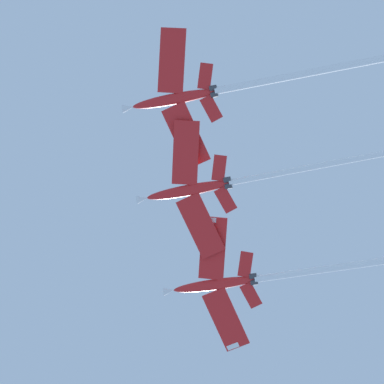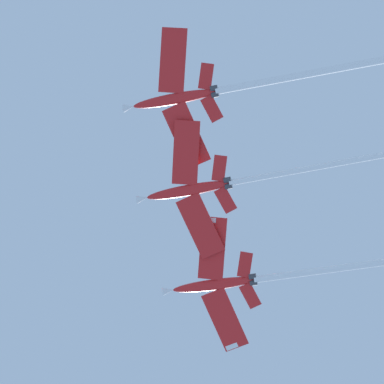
# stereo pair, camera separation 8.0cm
# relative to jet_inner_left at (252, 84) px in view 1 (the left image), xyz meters

# --- Properties ---
(jet_inner_left) EXTENTS (50.43, 20.14, 9.64)m
(jet_inner_left) POSITION_rel_jet_inner_left_xyz_m (0.00, 0.00, 0.00)
(jet_inner_left) COLOR red
(jet_centre) EXTENTS (52.48, 20.16, 9.19)m
(jet_centre) POSITION_rel_jet_inner_left_xyz_m (2.78, -12.66, -0.39)
(jet_centre) COLOR red
(jet_inner_right) EXTENTS (51.02, 20.12, 10.11)m
(jet_inner_right) POSITION_rel_jet_inner_left_xyz_m (1.28, -27.19, -0.38)
(jet_inner_right) COLOR red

